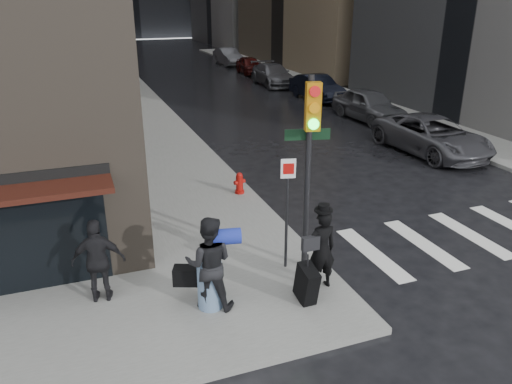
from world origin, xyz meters
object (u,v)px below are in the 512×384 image
(man_greycoat, at_px, (99,261))
(parked_car_5, at_px, (228,57))
(parked_car_1, at_px, (369,105))
(man_overcoat, at_px, (318,255))
(parked_car_4, at_px, (250,65))
(man_jeans, at_px, (209,263))
(fire_hydrant, at_px, (239,184))
(parked_car_2, at_px, (317,87))
(parked_car_3, at_px, (273,75))
(traffic_light, at_px, (308,150))
(parked_car_0, at_px, (432,135))

(man_greycoat, relative_size, parked_car_5, 0.40)
(parked_car_1, xyz_separation_m, parked_car_5, (-0.17, 24.36, -0.05))
(man_overcoat, relative_size, parked_car_4, 0.49)
(man_jeans, relative_size, fire_hydrant, 2.88)
(fire_hydrant, height_order, parked_car_2, parked_car_2)
(parked_car_2, height_order, parked_car_4, parked_car_2)
(parked_car_1, height_order, parked_car_5, parked_car_1)
(man_overcoat, distance_m, parked_car_3, 28.05)
(parked_car_3, bearing_deg, fire_hydrant, -112.71)
(fire_hydrant, xyz_separation_m, parked_car_1, (10.01, 7.98, 0.36))
(parked_car_3, xyz_separation_m, parked_car_5, (0.36, 12.18, 0.01))
(man_jeans, bearing_deg, parked_car_2, -100.83)
(parked_car_4, distance_m, parked_car_5, 6.09)
(man_overcoat, height_order, parked_car_3, man_overcoat)
(parked_car_3, relative_size, parked_car_4, 1.28)
(man_overcoat, bearing_deg, man_greycoat, -16.54)
(man_greycoat, bearing_deg, parked_car_2, -116.99)
(traffic_light, xyz_separation_m, fire_hydrant, (0.13, 5.17, -2.64))
(man_jeans, height_order, parked_car_1, man_jeans)
(fire_hydrant, bearing_deg, parked_car_5, 73.08)
(traffic_light, bearing_deg, parked_car_1, 65.92)
(parked_car_1, distance_m, parked_car_3, 12.19)
(man_overcoat, relative_size, parked_car_2, 0.44)
(traffic_light, height_order, parked_car_2, traffic_light)
(man_jeans, height_order, traffic_light, traffic_light)
(parked_car_4, bearing_deg, man_greycoat, -111.19)
(traffic_light, height_order, parked_car_1, traffic_light)
(parked_car_1, xyz_separation_m, parked_car_4, (-0.18, 18.27, -0.12))
(parked_car_2, bearing_deg, parked_car_3, 91.37)
(traffic_light, bearing_deg, man_greycoat, -170.12)
(man_jeans, height_order, parked_car_4, man_jeans)
(man_jeans, height_order, fire_hydrant, man_jeans)
(fire_hydrant, bearing_deg, parked_car_0, 11.57)
(parked_car_0, relative_size, parked_car_5, 1.18)
(parked_car_4, bearing_deg, parked_car_3, -89.35)
(parked_car_3, bearing_deg, traffic_light, -108.29)
(parked_car_2, bearing_deg, man_overcoat, -120.69)
(man_greycoat, height_order, parked_car_5, man_greycoat)
(man_overcoat, bearing_deg, parked_car_5, -105.49)
(parked_car_1, distance_m, parked_car_2, 6.09)
(traffic_light, distance_m, parked_car_2, 21.87)
(man_overcoat, height_order, parked_car_4, man_overcoat)
(man_greycoat, distance_m, parked_car_0, 15.56)
(fire_hydrant, xyz_separation_m, parked_car_4, (9.83, 26.25, 0.24))
(man_overcoat, distance_m, man_greycoat, 4.71)
(parked_car_1, bearing_deg, fire_hydrant, -144.85)
(parked_car_0, bearing_deg, parked_car_2, 83.50)
(parked_car_5, bearing_deg, man_jeans, -109.92)
(fire_hydrant, bearing_deg, parked_car_1, 38.56)
(parked_car_2, height_order, parked_car_3, parked_car_2)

